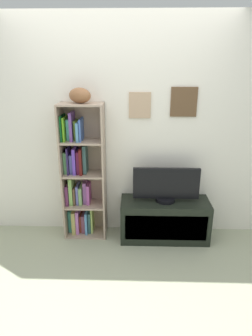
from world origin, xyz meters
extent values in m
cube|color=#A1A688|center=(0.00, 0.00, -0.02)|extent=(5.20, 5.20, 0.04)
cube|color=white|center=(0.00, 1.13, 1.25)|extent=(4.80, 0.06, 2.49)
cube|color=tan|center=(0.23, 1.09, 1.54)|extent=(0.24, 0.02, 0.28)
cube|color=tan|center=(0.23, 1.09, 1.54)|extent=(0.19, 0.01, 0.23)
cube|color=brown|center=(0.71, 1.09, 1.58)|extent=(0.29, 0.02, 0.32)
cube|color=slate|center=(0.71, 1.09, 1.58)|extent=(0.24, 0.01, 0.27)
cube|color=tan|center=(-0.63, 0.96, 0.79)|extent=(0.02, 0.29, 1.58)
cube|color=tan|center=(-0.17, 0.96, 0.79)|extent=(0.02, 0.29, 1.58)
cube|color=tan|center=(-0.40, 1.10, 0.79)|extent=(0.49, 0.01, 1.58)
cube|color=tan|center=(-0.40, 0.96, 0.01)|extent=(0.45, 0.28, 0.02)
cube|color=tan|center=(-0.40, 0.96, 0.39)|extent=(0.45, 0.28, 0.02)
cube|color=tan|center=(-0.40, 0.96, 0.78)|extent=(0.45, 0.28, 0.02)
cube|color=tan|center=(-0.40, 0.96, 1.16)|extent=(0.45, 0.28, 0.02)
cube|color=tan|center=(-0.40, 0.96, 1.57)|extent=(0.45, 0.28, 0.02)
cube|color=teal|center=(-0.60, 1.01, 0.16)|extent=(0.04, 0.16, 0.28)
cube|color=tan|center=(-0.55, 0.98, 0.16)|extent=(0.04, 0.22, 0.29)
cube|color=#C673C5|center=(-0.50, 0.99, 0.17)|extent=(0.03, 0.20, 0.29)
cube|color=brown|center=(-0.47, 1.01, 0.13)|extent=(0.03, 0.16, 0.21)
cube|color=#7F465A|center=(-0.44, 1.00, 0.13)|extent=(0.04, 0.18, 0.23)
cube|color=#5591C5|center=(-0.39, 0.98, 0.16)|extent=(0.03, 0.22, 0.28)
cube|color=#346160|center=(-0.36, 1.00, 0.15)|extent=(0.03, 0.19, 0.26)
cube|color=#AAC863|center=(-0.33, 1.00, 0.18)|extent=(0.02, 0.18, 0.31)
cube|color=#612A54|center=(-0.60, 0.98, 0.52)|extent=(0.04, 0.22, 0.24)
cube|color=#82B35A|center=(-0.56, 0.99, 0.57)|extent=(0.04, 0.21, 0.33)
cube|color=brown|center=(-0.52, 0.99, 0.51)|extent=(0.02, 0.21, 0.21)
cube|color=#6C6EBE|center=(-0.49, 0.99, 0.52)|extent=(0.03, 0.19, 0.23)
cube|color=#71995E|center=(-0.45, 0.99, 0.51)|extent=(0.04, 0.21, 0.21)
cube|color=#854E8E|center=(-0.40, 1.01, 0.54)|extent=(0.04, 0.17, 0.27)
cube|color=#A14A96|center=(-0.36, 1.00, 0.52)|extent=(0.03, 0.18, 0.24)
cube|color=#54925A|center=(-0.60, 1.00, 0.91)|extent=(0.04, 0.18, 0.25)
cube|color=#2B1E50|center=(-0.57, 0.98, 0.94)|extent=(0.02, 0.22, 0.31)
cube|color=#4B518B|center=(-0.54, 0.99, 0.90)|extent=(0.03, 0.19, 0.22)
cube|color=#5E3BB1|center=(-0.50, 0.98, 0.94)|extent=(0.03, 0.22, 0.30)
cube|color=#511433|center=(-0.45, 0.99, 0.92)|extent=(0.03, 0.20, 0.26)
cube|color=#531310|center=(-0.42, 0.98, 0.94)|extent=(0.03, 0.23, 0.30)
cube|color=#3B5F5F|center=(-0.38, 1.00, 0.95)|extent=(0.04, 0.18, 0.32)
cube|color=#0E5222|center=(-0.61, 0.97, 1.31)|extent=(0.02, 0.23, 0.28)
cube|color=#559D1A|center=(-0.58, 0.98, 1.30)|extent=(0.02, 0.23, 0.26)
cube|color=#55B6AA|center=(-0.55, 1.01, 1.29)|extent=(0.04, 0.16, 0.23)
cube|color=#653E87|center=(-0.51, 0.98, 1.33)|extent=(0.03, 0.22, 0.31)
cube|color=#567524|center=(-0.47, 1.00, 1.28)|extent=(0.03, 0.17, 0.22)
cube|color=#5087B1|center=(-0.44, 0.97, 1.28)|extent=(0.03, 0.24, 0.20)
cube|color=#466CC0|center=(-0.41, 0.98, 1.29)|extent=(0.02, 0.22, 0.24)
ellipsoid|color=brown|center=(-0.40, 0.96, 1.66)|extent=(0.30, 0.26, 0.16)
cube|color=black|center=(0.54, 0.90, 0.24)|extent=(1.02, 0.40, 0.48)
cube|color=black|center=(0.54, 0.71, 0.24)|extent=(0.92, 0.01, 0.31)
cylinder|color=black|center=(0.54, 0.90, 0.50)|extent=(0.22, 0.22, 0.04)
cube|color=black|center=(0.54, 0.90, 0.70)|extent=(0.75, 0.04, 0.36)
cube|color=teal|center=(0.54, 0.89, 0.70)|extent=(0.71, 0.01, 0.32)
camera|label=1|loc=(0.18, -2.19, 1.97)|focal=31.61mm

